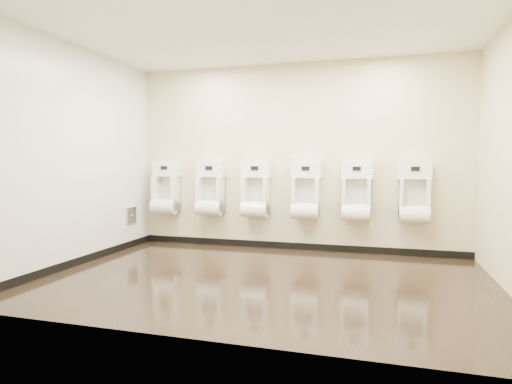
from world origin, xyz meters
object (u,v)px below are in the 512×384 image
at_px(access_panel, 131,215).
at_px(urinal_1, 211,192).
at_px(urinal_0, 166,191).
at_px(urinal_3, 306,194).
at_px(urinal_2, 256,193).
at_px(urinal_5, 414,197).
at_px(urinal_4, 357,195).

height_order(access_panel, urinal_1, urinal_1).
bearing_deg(urinal_0, urinal_3, 0.00).
xyz_separation_m(access_panel, urinal_3, (2.68, 0.40, 0.36)).
distance_m(urinal_0, urinal_2, 1.51).
bearing_deg(access_panel, urinal_3, 8.52).
xyz_separation_m(urinal_0, urinal_1, (0.77, 0.00, 0.00)).
bearing_deg(urinal_5, access_panel, -174.52).
relative_size(urinal_4, urinal_5, 1.00).
height_order(urinal_4, urinal_5, same).
xyz_separation_m(urinal_1, urinal_3, (1.51, 0.00, 0.00)).
distance_m(urinal_1, urinal_5, 3.01).
distance_m(urinal_3, urinal_4, 0.73).
bearing_deg(urinal_5, urinal_1, 180.00).
bearing_deg(urinal_0, urinal_2, 0.00).
xyz_separation_m(access_panel, urinal_4, (3.40, 0.40, 0.36)).
relative_size(urinal_0, urinal_2, 1.00).
relative_size(urinal_0, urinal_3, 1.00).
relative_size(access_panel, urinal_2, 0.30).
relative_size(urinal_2, urinal_5, 1.00).
distance_m(urinal_0, urinal_3, 2.28).
xyz_separation_m(access_panel, urinal_1, (1.17, 0.40, 0.36)).
bearing_deg(urinal_1, urinal_2, 0.00).
xyz_separation_m(urinal_1, urinal_4, (2.23, 0.00, 0.00)).
distance_m(access_panel, urinal_0, 0.67).
bearing_deg(urinal_2, urinal_0, 180.00).
relative_size(urinal_1, urinal_2, 1.00).
height_order(access_panel, urinal_0, urinal_0).
bearing_deg(urinal_3, access_panel, -171.48).
bearing_deg(urinal_4, urinal_2, 180.00).
xyz_separation_m(urinal_2, urinal_5, (2.27, 0.00, 0.00)).
relative_size(urinal_0, urinal_4, 1.00).
height_order(urinal_0, urinal_2, same).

